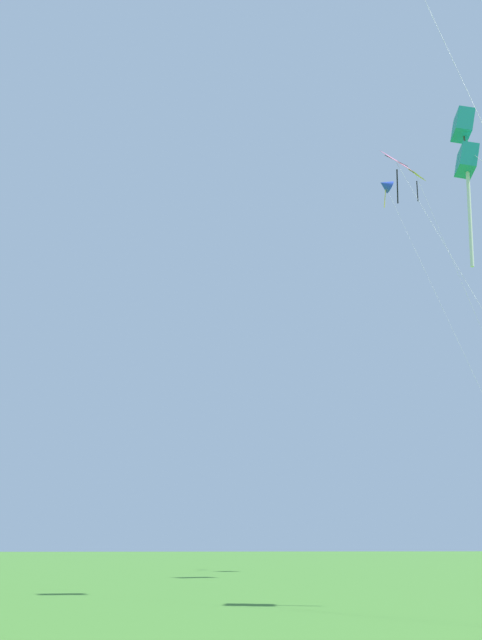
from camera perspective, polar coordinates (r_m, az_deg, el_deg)
kite_pink_low at (r=39.97m, az=12.89°, el=11.40°), size 3.16×12.41×22.45m
kite_teal_box at (r=22.69m, az=17.74°, el=13.23°), size 1.81×10.88×14.06m
kite_yellow_diamond at (r=49.34m, az=14.56°, el=9.88°), size 4.54×7.69×26.15m
kite_blue_delta at (r=52.54m, az=11.64°, el=10.62°), size 3.91×11.57×26.87m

